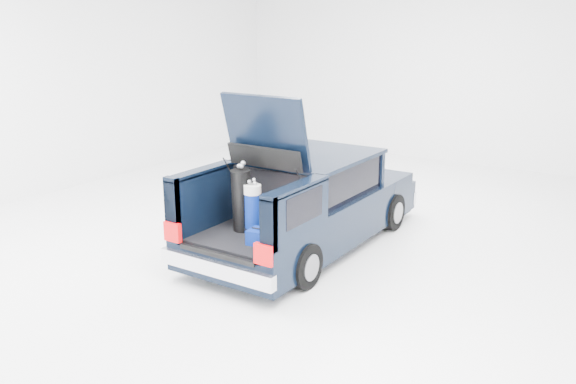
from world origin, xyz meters
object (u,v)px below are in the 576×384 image
Objects in this scene: black_golf_bag at (242,200)px; blue_golf_bag at (253,209)px; blue_duffel at (264,237)px; car at (309,203)px; red_suitcase at (287,213)px.

black_golf_bag reaches higher than blue_golf_bag.
blue_golf_bag is 1.79× the size of blue_duffel.
black_golf_bag is (-0.21, -1.44, 0.37)m from car.
red_suitcase is 0.78× the size of blue_golf_bag.
black_golf_bag is (-0.58, -0.24, 0.15)m from red_suitcase.
car reaches higher than red_suitcase.
blue_golf_bag is at bearing 137.90° from blue_duffel.
black_golf_bag is 0.73m from blue_duffel.
red_suitcase is at bearing 83.15° from blue_duffel.
car is 10.67× the size of blue_duffel.
blue_golf_bag is 0.52m from blue_duffel.
red_suitcase is at bearing 43.21° from blue_golf_bag.
blue_duffel is at bearing -78.23° from car.
blue_duffel is (0.37, -0.26, -0.26)m from blue_golf_bag.
red_suitcase is 1.40× the size of blue_duffel.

